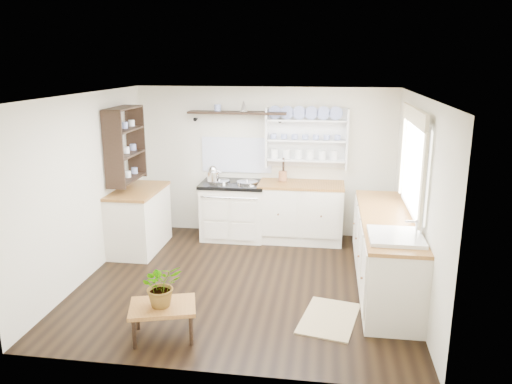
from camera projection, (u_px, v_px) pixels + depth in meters
floor at (245, 281)px, 6.25m from camera, size 4.00×3.80×0.01m
wall_back at (264, 162)px, 7.77m from camera, size 4.00×0.02×2.30m
wall_right at (417, 199)px, 5.68m from camera, size 0.02×3.80×2.30m
wall_left at (87, 187)px, 6.23m from camera, size 0.02×3.80×2.30m
ceiling at (244, 95)px, 5.66m from camera, size 4.00×3.80×0.01m
window at (413, 161)px, 5.72m from camera, size 0.08×1.55×1.22m
aga_cooker at (233, 210)px, 7.70m from camera, size 0.98×0.69×0.91m
back_cabinets at (301, 211)px, 7.58m from camera, size 1.27×0.63×0.90m
right_cabinets at (385, 251)px, 5.99m from camera, size 0.62×2.43×0.90m
belfast_sink at (395, 247)px, 5.19m from camera, size 0.55×0.60×0.45m
left_cabinets at (139, 219)px, 7.23m from camera, size 0.62×1.13×0.90m
plate_rack at (307, 137)px, 7.54m from camera, size 1.20×0.22×0.90m
high_shelf at (237, 113)px, 7.52m from camera, size 1.50×0.29×0.16m
left_shelving at (125, 144)px, 6.97m from camera, size 0.28×0.80×1.05m
kettle at (213, 173)px, 7.47m from camera, size 0.18×0.18×0.22m
utensil_crock at (283, 176)px, 7.56m from camera, size 0.12×0.12×0.15m
center_table at (163, 309)px, 4.93m from camera, size 0.74×0.62×0.35m
potted_plant at (161, 285)px, 4.86m from camera, size 0.51×0.50×0.43m
floor_rug at (329, 318)px, 5.34m from camera, size 0.71×0.94×0.02m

